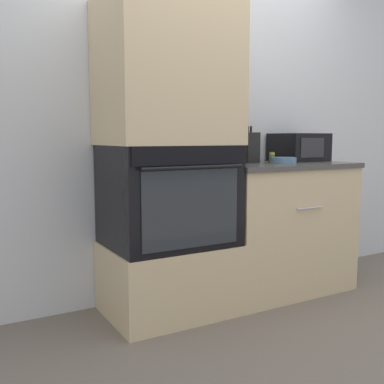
# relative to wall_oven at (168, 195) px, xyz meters

# --- Properties ---
(ground_plane) EXTENTS (12.00, 12.00, 0.00)m
(ground_plane) POSITION_rel_wall_oven_xyz_m (0.39, -0.30, -0.76)
(ground_plane) COLOR #6B6056
(wall_back) EXTENTS (8.00, 0.05, 2.50)m
(wall_back) POSITION_rel_wall_oven_xyz_m (0.39, 0.33, 0.49)
(wall_back) COLOR silver
(wall_back) RESTS_ON ground_plane
(oven_cabinet_base) EXTENTS (0.78, 0.60, 0.45)m
(oven_cabinet_base) POSITION_rel_wall_oven_xyz_m (-0.00, 0.00, -0.53)
(oven_cabinet_base) COLOR beige
(oven_cabinet_base) RESTS_ON ground_plane
(wall_oven) EXTENTS (0.76, 0.64, 0.62)m
(wall_oven) POSITION_rel_wall_oven_xyz_m (0.00, 0.00, 0.00)
(wall_oven) COLOR black
(wall_oven) RESTS_ON oven_cabinet_base
(oven_cabinet_upper) EXTENTS (0.78, 0.60, 0.87)m
(oven_cabinet_upper) POSITION_rel_wall_oven_xyz_m (-0.00, 0.00, 0.75)
(oven_cabinet_upper) COLOR beige
(oven_cabinet_upper) RESTS_ON wall_oven
(counter_unit) EXTENTS (1.04, 0.63, 0.93)m
(counter_unit) POSITION_rel_wall_oven_xyz_m (0.90, 0.00, -0.29)
(counter_unit) COLOR beige
(counter_unit) RESTS_ON ground_plane
(microwave) EXTENTS (0.37, 0.34, 0.21)m
(microwave) POSITION_rel_wall_oven_xyz_m (1.19, 0.12, 0.28)
(microwave) COLOR black
(microwave) RESTS_ON counter_unit
(knife_block) EXTENTS (0.11, 0.15, 0.26)m
(knife_block) POSITION_rel_wall_oven_xyz_m (0.71, 0.13, 0.29)
(knife_block) COLOR black
(knife_block) RESTS_ON counter_unit
(bowl) EXTENTS (0.18, 0.18, 0.04)m
(bowl) POSITION_rel_wall_oven_xyz_m (0.85, -0.09, 0.20)
(bowl) COLOR #517599
(bowl) RESTS_ON counter_unit
(condiment_jar_near) EXTENTS (0.04, 0.04, 0.07)m
(condiment_jar_near) POSITION_rel_wall_oven_xyz_m (0.87, 0.05, 0.21)
(condiment_jar_near) COLOR #427047
(condiment_jar_near) RESTS_ON counter_unit
(condiment_jar_mid) EXTENTS (0.06, 0.06, 0.08)m
(condiment_jar_mid) POSITION_rel_wall_oven_xyz_m (0.55, 0.08, 0.22)
(condiment_jar_mid) COLOR silver
(condiment_jar_mid) RESTS_ON counter_unit
(condiment_jar_far) EXTENTS (0.06, 0.06, 0.10)m
(condiment_jar_far) POSITION_rel_wall_oven_xyz_m (0.51, -0.02, 0.23)
(condiment_jar_far) COLOR silver
(condiment_jar_far) RESTS_ON counter_unit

